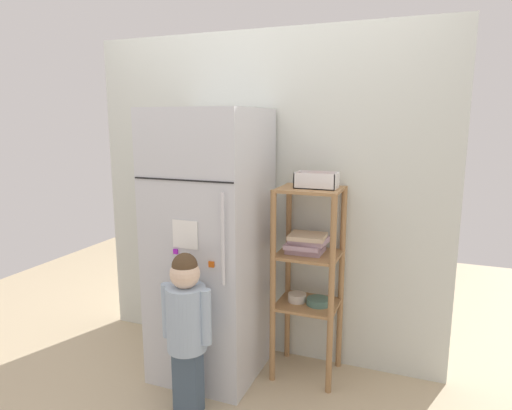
# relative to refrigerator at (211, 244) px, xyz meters

# --- Properties ---
(ground_plane) EXTENTS (6.00, 6.00, 0.00)m
(ground_plane) POSITION_rel_refrigerator_xyz_m (0.21, -0.02, -0.84)
(ground_plane) COLOR tan
(kitchen_wall_back) EXTENTS (2.47, 0.03, 2.18)m
(kitchen_wall_back) POSITION_rel_refrigerator_xyz_m (0.21, 0.36, 0.25)
(kitchen_wall_back) COLOR silver
(kitchen_wall_back) RESTS_ON ground
(refrigerator) EXTENTS (0.63, 0.69, 1.68)m
(refrigerator) POSITION_rel_refrigerator_xyz_m (0.00, 0.00, 0.00)
(refrigerator) COLOR silver
(refrigerator) RESTS_ON ground
(child_standing) EXTENTS (0.30, 0.22, 0.93)m
(child_standing) POSITION_rel_refrigerator_xyz_m (0.08, -0.46, -0.28)
(child_standing) COLOR #435668
(child_standing) RESTS_ON ground
(pantry_shelf_unit) EXTENTS (0.39, 0.35, 1.21)m
(pantry_shelf_unit) POSITION_rel_refrigerator_xyz_m (0.59, 0.16, -0.10)
(pantry_shelf_unit) COLOR #9E7247
(pantry_shelf_unit) RESTS_ON ground
(fruit_bin) EXTENTS (0.25, 0.15, 0.10)m
(fruit_bin) POSITION_rel_refrigerator_xyz_m (0.63, 0.16, 0.41)
(fruit_bin) COLOR white
(fruit_bin) RESTS_ON pantry_shelf_unit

